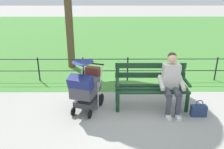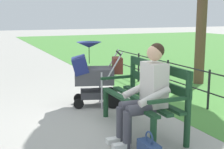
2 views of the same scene
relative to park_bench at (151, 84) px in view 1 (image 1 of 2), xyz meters
The scene contains 7 objects.
ground_plane 0.68m from the park_bench, 15.44° to the left, with size 60.00×60.00×0.00m, color #9E9B93.
grass_lawn 8.71m from the park_bench, 87.25° to the right, with size 40.00×16.00×0.01m, color #478438.
park_bench is the anchor object (origin of this frame).
person_on_bench 0.48m from the park_bench, 150.49° to the left, with size 0.53×0.74×1.28m.
stroller 1.46m from the park_bench, 10.30° to the left, with size 0.73×0.98×1.15m.
handbag 1.14m from the park_bench, 152.55° to the left, with size 0.32×0.14×0.37m.
park_fence 1.48m from the park_bench, 84.49° to the right, with size 7.66×0.04×0.70m.
Camera 1 is at (0.48, 4.57, 2.56)m, focal length 36.56 mm.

